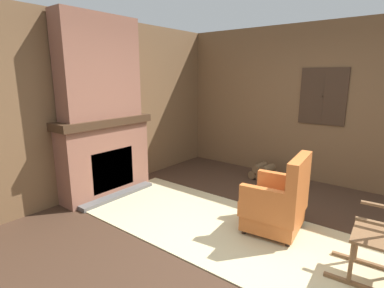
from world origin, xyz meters
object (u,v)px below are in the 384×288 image
Objects in this scene: firewood_stack at (264,172)px; storage_case at (109,112)px; oil_lamp_vase at (68,116)px; armchair at (278,203)px.

storage_case is at bearing -130.37° from firewood_stack.
firewood_stack is at bearing 57.66° from oil_lamp_vase.
storage_case reaches higher than armchair.
firewood_stack is 2.22× the size of storage_case.
firewood_stack is 3.34m from oil_lamp_vase.
oil_lamp_vase is 1.14× the size of storage_case.
oil_lamp_vase reaches higher than firewood_stack.
oil_lamp_vase is at bearing -122.34° from firewood_stack.
oil_lamp_vase is 0.68m from storage_case.
armchair is 2.95m from oil_lamp_vase.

